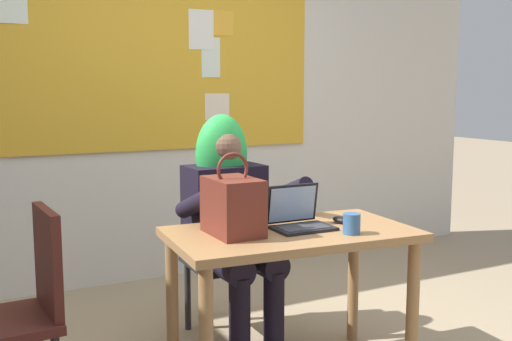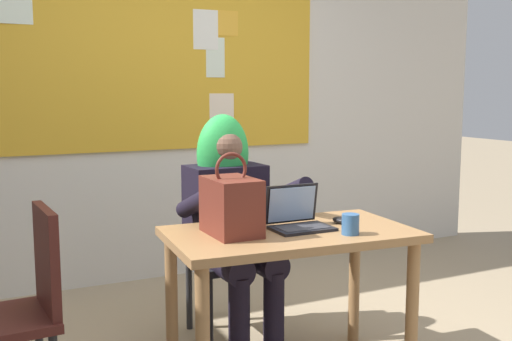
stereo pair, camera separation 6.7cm
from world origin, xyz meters
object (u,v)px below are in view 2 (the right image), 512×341
Objects in this scene: chair_spare_by_window at (22,301)px; computer_mouse at (341,220)px; person_costumed at (231,209)px; laptop at (298,219)px; coffee_mug at (350,224)px; desk_main at (290,253)px; handbag at (231,205)px; chair_at_desk at (222,245)px.

computer_mouse is at bearing 168.65° from chair_spare_by_window.
person_costumed is 11.99× the size of computer_mouse.
laptop is 1.28m from chair_spare_by_window.
desk_main is at bearing 136.81° from coffee_mug.
chair_spare_by_window is (-0.89, 0.18, -0.37)m from handbag.
chair_at_desk is at bearing -160.91° from chair_spare_by_window.
desk_main is at bearing 5.21° from person_costumed.
coffee_mug is (0.21, -0.19, 0.16)m from desk_main.
person_costumed is 0.65m from computer_mouse.
handbag reaches higher than laptop.
person_costumed is 0.54m from laptop.
chair_at_desk reaches higher than coffee_mug.
chair_spare_by_window reaches higher than coffee_mug.
chair_spare_by_window is (-1.38, 0.42, -0.28)m from coffee_mug.
person_costumed is at bearing 66.52° from handbag.
chair_spare_by_window is at bearing 163.01° from coffee_mug.
chair_at_desk is at bearing 100.58° from laptop.
coffee_mug is at bearing 18.54° from person_costumed.
laptop is 2.73× the size of computer_mouse.
handbag is 0.43× the size of chair_spare_by_window.
computer_mouse is at bearing -3.52° from handbag.
desk_main is at bearing -10.02° from handbag.
person_costumed is at bearing 111.53° from computer_mouse.
laptop is 0.24m from computer_mouse.
coffee_mug is (0.15, -0.22, 0.00)m from laptop.
person_costumed reaches higher than chair_at_desk.
handbag is at bearing 164.47° from computer_mouse.
desk_main is 1.33× the size of chair_at_desk.
laptop is 0.35m from handbag.
person_costumed is 4.39× the size of laptop.
handbag reaches higher than coffee_mug.
laptop is 0.32× the size of chair_spare_by_window.
handbag is (-0.58, 0.04, 0.12)m from computer_mouse.
chair_at_desk is at bearing 70.86° from handbag.
person_costumed reaches higher than handbag.
handbag is (-0.28, 0.05, 0.24)m from desk_main.
coffee_mug is at bearing 159.97° from chair_spare_by_window.
chair_spare_by_window is at bearing -66.45° from chair_at_desk.
handbag is (-0.22, -0.50, 0.13)m from person_costumed.
coffee_mug reaches higher than desk_main.
desk_main is 0.17m from laptop.
chair_spare_by_window is at bearing 171.14° from laptop.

